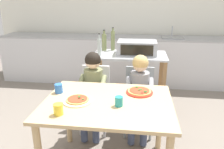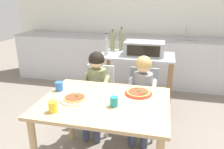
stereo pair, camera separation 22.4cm
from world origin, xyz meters
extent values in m
plane|color=slate|center=(0.00, 1.12, 0.00)|extent=(11.17, 11.17, 0.00)
cube|color=white|center=(0.00, 2.85, 1.35)|extent=(5.44, 0.12, 2.70)
cube|color=silver|center=(0.00, 2.44, 0.44)|extent=(4.90, 0.60, 0.88)
cube|color=#9E9EA3|center=(0.00, 2.44, 0.89)|extent=(4.90, 0.60, 0.03)
cube|color=gray|center=(0.86, 2.44, 0.91)|extent=(0.40, 0.33, 0.02)
cylinder|color=#B7BABF|center=(0.86, 2.56, 1.01)|extent=(0.02, 0.02, 0.20)
cube|color=#B7BABF|center=(0.13, 1.26, 0.85)|extent=(1.02, 0.56, 0.02)
cube|color=olive|center=(0.13, 1.26, 0.30)|extent=(0.94, 0.52, 0.02)
cube|color=olive|center=(-0.34, 1.02, 0.42)|extent=(0.05, 0.05, 0.84)
cube|color=olive|center=(0.60, 1.02, 0.42)|extent=(0.05, 0.05, 0.84)
cube|color=olive|center=(-0.34, 1.50, 0.42)|extent=(0.05, 0.05, 0.84)
cube|color=olive|center=(0.60, 1.50, 0.42)|extent=(0.05, 0.05, 0.84)
cube|color=#999BA0|center=(0.23, 1.27, 0.96)|extent=(0.54, 0.33, 0.19)
cube|color=black|center=(0.23, 1.10, 0.96)|extent=(0.43, 0.01, 0.14)
cylinder|color=black|center=(0.41, 1.10, 0.90)|extent=(0.02, 0.01, 0.02)
cylinder|color=olive|center=(-0.14, 1.47, 1.01)|extent=(0.06, 0.06, 0.28)
cylinder|color=olive|center=(-0.14, 1.47, 1.17)|extent=(0.03, 0.03, 0.05)
cylinder|color=black|center=(-0.14, 1.47, 1.20)|extent=(0.03, 0.03, 0.01)
cylinder|color=olive|center=(-0.26, 1.45, 0.99)|extent=(0.07, 0.07, 0.24)
cylinder|color=olive|center=(-0.26, 1.45, 1.13)|extent=(0.03, 0.03, 0.05)
cylinder|color=black|center=(-0.26, 1.45, 1.17)|extent=(0.03, 0.03, 0.01)
cylinder|color=#ADB7B2|center=(-0.28, 1.14, 0.98)|extent=(0.06, 0.06, 0.22)
cylinder|color=#ADB7B2|center=(-0.28, 1.14, 1.12)|extent=(0.02, 0.02, 0.07)
cylinder|color=black|center=(-0.28, 1.14, 1.16)|extent=(0.03, 0.03, 0.01)
cube|color=tan|center=(0.00, 0.00, 0.72)|extent=(1.15, 0.88, 0.03)
cylinder|color=tan|center=(-0.52, 0.38, 0.35)|extent=(0.06, 0.06, 0.71)
cylinder|color=tan|center=(0.52, 0.38, 0.35)|extent=(0.06, 0.06, 0.71)
cube|color=silver|center=(-0.27, 0.65, 0.44)|extent=(0.36, 0.36, 0.04)
cube|color=silver|center=(-0.27, 0.81, 0.63)|extent=(0.34, 0.03, 0.38)
cylinder|color=silver|center=(-0.12, 0.50, 0.22)|extent=(0.03, 0.03, 0.42)
cylinder|color=silver|center=(-0.42, 0.50, 0.22)|extent=(0.03, 0.03, 0.42)
cylinder|color=silver|center=(-0.12, 0.80, 0.22)|extent=(0.03, 0.03, 0.42)
cylinder|color=silver|center=(-0.42, 0.80, 0.22)|extent=(0.03, 0.03, 0.42)
cube|color=gray|center=(0.28, 0.66, 0.44)|extent=(0.36, 0.36, 0.04)
cube|color=gray|center=(0.28, 0.82, 0.63)|extent=(0.34, 0.03, 0.38)
cylinder|color=gray|center=(0.43, 0.51, 0.22)|extent=(0.03, 0.03, 0.42)
cylinder|color=gray|center=(0.13, 0.51, 0.22)|extent=(0.03, 0.03, 0.42)
cylinder|color=gray|center=(0.43, 0.81, 0.22)|extent=(0.03, 0.03, 0.42)
cylinder|color=gray|center=(0.13, 0.81, 0.22)|extent=(0.03, 0.03, 0.42)
cube|color=#424C6B|center=(-0.20, 0.51, 0.48)|extent=(0.10, 0.30, 0.10)
cylinder|color=#424C6B|center=(-0.20, 0.38, 0.24)|extent=(0.08, 0.08, 0.44)
cube|color=#424C6B|center=(-0.34, 0.51, 0.48)|extent=(0.10, 0.30, 0.10)
cylinder|color=#424C6B|center=(-0.34, 0.38, 0.24)|extent=(0.08, 0.08, 0.44)
cylinder|color=#7A7F56|center=(-0.14, 0.55, 0.68)|extent=(0.06, 0.26, 0.15)
cylinder|color=#7A7F56|center=(-0.40, 0.55, 0.68)|extent=(0.06, 0.26, 0.15)
cylinder|color=#7A7F56|center=(-0.27, 0.65, 0.65)|extent=(0.22, 0.22, 0.34)
sphere|color=beige|center=(-0.27, 0.65, 0.92)|extent=(0.18, 0.18, 0.18)
sphere|color=black|center=(-0.27, 0.65, 0.94)|extent=(0.19, 0.19, 0.19)
cube|color=#424C6B|center=(0.35, 0.52, 0.48)|extent=(0.10, 0.30, 0.10)
cylinder|color=#424C6B|center=(0.35, 0.39, 0.24)|extent=(0.08, 0.08, 0.44)
cube|color=#424C6B|center=(0.21, 0.52, 0.48)|extent=(0.10, 0.30, 0.10)
cylinder|color=#424C6B|center=(0.21, 0.39, 0.24)|extent=(0.08, 0.08, 0.44)
cylinder|color=gray|center=(0.41, 0.56, 0.67)|extent=(0.06, 0.26, 0.15)
cylinder|color=gray|center=(0.15, 0.56, 0.67)|extent=(0.06, 0.26, 0.15)
cylinder|color=gray|center=(0.28, 0.66, 0.64)|extent=(0.22, 0.22, 0.32)
sphere|color=beige|center=(0.28, 0.66, 0.90)|extent=(0.17, 0.17, 0.17)
sphere|color=tan|center=(0.28, 0.66, 0.92)|extent=(0.18, 0.18, 0.18)
cylinder|color=beige|center=(-0.27, -0.04, 0.75)|extent=(0.26, 0.26, 0.01)
cylinder|color=tan|center=(-0.27, -0.04, 0.76)|extent=(0.21, 0.21, 0.01)
cylinder|color=#B23D23|center=(-0.27, -0.04, 0.77)|extent=(0.18, 0.18, 0.00)
cylinder|color=#386628|center=(-0.21, -0.05, 0.77)|extent=(0.02, 0.02, 0.01)
cylinder|color=#386628|center=(-0.26, 0.00, 0.77)|extent=(0.03, 0.03, 0.01)
cylinder|color=#563319|center=(-0.25, -0.03, 0.77)|extent=(0.02, 0.02, 0.01)
cylinder|color=red|center=(0.28, 0.22, 0.75)|extent=(0.26, 0.26, 0.01)
cylinder|color=tan|center=(0.28, 0.22, 0.76)|extent=(0.23, 0.23, 0.01)
cylinder|color=#B23D23|center=(0.28, 0.22, 0.77)|extent=(0.19, 0.19, 0.00)
cylinder|color=#386628|center=(0.34, 0.19, 0.77)|extent=(0.03, 0.03, 0.01)
cylinder|color=#386628|center=(0.25, 0.29, 0.77)|extent=(0.03, 0.03, 0.01)
cylinder|color=#386628|center=(0.29, 0.23, 0.77)|extent=(0.03, 0.03, 0.01)
cylinder|color=maroon|center=(0.31, 0.16, 0.77)|extent=(0.02, 0.02, 0.01)
cylinder|color=#386628|center=(0.28, 0.22, 0.77)|extent=(0.02, 0.02, 0.01)
cylinder|color=#386628|center=(0.34, 0.17, 0.77)|extent=(0.02, 0.02, 0.01)
cylinder|color=blue|center=(-0.50, 0.13, 0.78)|extent=(0.08, 0.08, 0.09)
cylinder|color=yellow|center=(-0.35, -0.29, 0.79)|extent=(0.08, 0.08, 0.09)
cylinder|color=teal|center=(0.11, -0.08, 0.78)|extent=(0.07, 0.07, 0.09)
camera|label=1|loc=(0.27, -1.80, 1.63)|focal=35.80mm
camera|label=2|loc=(0.49, -1.76, 1.63)|focal=35.80mm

